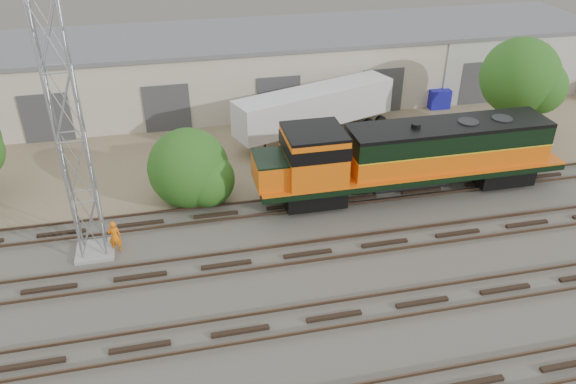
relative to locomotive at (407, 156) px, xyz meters
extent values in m
plane|color=#47423A|center=(-6.84, -6.00, -2.44)|extent=(140.00, 140.00, 0.00)
cube|color=#726047|center=(-6.84, 9.00, -2.43)|extent=(80.00, 16.00, 0.02)
cube|color=#4C3828|center=(-6.84, -12.75, -2.23)|extent=(80.00, 0.08, 0.14)
cube|color=black|center=(-6.84, -9.00, -2.37)|extent=(80.00, 2.40, 0.14)
cube|color=#4C3828|center=(-6.84, -9.75, -2.23)|extent=(80.00, 0.08, 0.14)
cube|color=#4C3828|center=(-6.84, -8.25, -2.23)|extent=(80.00, 0.08, 0.14)
cube|color=black|center=(-6.84, -4.50, -2.37)|extent=(80.00, 2.40, 0.14)
cube|color=#4C3828|center=(-6.84, -5.25, -2.23)|extent=(80.00, 0.08, 0.14)
cube|color=#4C3828|center=(-6.84, -3.75, -2.23)|extent=(80.00, 0.08, 0.14)
cube|color=black|center=(-6.84, 0.00, -2.37)|extent=(80.00, 2.40, 0.14)
cube|color=#4C3828|center=(-6.84, -0.75, -2.23)|extent=(80.00, 0.08, 0.14)
cube|color=#4C3828|center=(-6.84, 0.75, -2.23)|extent=(80.00, 0.08, 0.14)
cube|color=#BFB29F|center=(-6.84, 17.00, 0.06)|extent=(58.00, 10.00, 5.00)
cube|color=#59595B|center=(-6.84, 17.00, 2.71)|extent=(58.40, 10.40, 0.30)
cube|color=#999993|center=(15.16, 11.95, 0.06)|extent=(14.00, 0.10, 5.00)
cube|color=#333335|center=(-20.84, 11.94, -0.74)|extent=(3.20, 0.12, 3.40)
cube|color=#333335|center=(-12.84, 11.94, -0.74)|extent=(3.20, 0.12, 3.40)
cube|color=#333335|center=(-4.84, 11.94, -0.74)|extent=(3.20, 0.12, 3.40)
cube|color=#333335|center=(3.16, 11.94, -0.74)|extent=(3.20, 0.12, 3.40)
cube|color=#333335|center=(11.16, 11.94, -0.74)|extent=(3.20, 0.12, 3.40)
cube|color=black|center=(-5.40, 0.00, -1.64)|extent=(3.33, 2.49, 1.04)
cube|color=black|center=(6.03, 0.00, -1.64)|extent=(3.33, 2.49, 1.04)
cube|color=black|center=(0.31, 0.00, -0.94)|extent=(17.67, 3.12, 0.36)
cylinder|color=black|center=(0.31, 0.00, -1.59)|extent=(4.37, 1.14, 1.14)
cube|color=#D4570A|center=(2.39, 0.00, -0.14)|extent=(11.43, 2.70, 1.25)
cube|color=black|center=(2.39, 0.00, 1.01)|extent=(11.43, 2.70, 1.04)
cube|color=black|center=(2.39, 0.00, 1.63)|extent=(11.43, 2.70, 0.21)
cube|color=#D4570A|center=(-5.40, 0.00, 0.59)|extent=(3.12, 3.12, 2.70)
cube|color=black|center=(-5.40, 0.00, 2.03)|extent=(3.12, 3.12, 0.17)
cube|color=#D4570A|center=(-7.79, 0.00, -0.03)|extent=(1.66, 2.49, 1.46)
cube|color=gray|center=(-16.99, -2.02, -2.34)|extent=(1.82, 1.82, 0.20)
cylinder|color=gray|center=(-17.55, -1.47, 3.84)|extent=(0.09, 0.09, 12.16)
cylinder|color=gray|center=(-16.44, -1.47, 3.84)|extent=(0.09, 0.09, 12.16)
cylinder|color=gray|center=(-17.55, -2.58, 3.84)|extent=(0.09, 0.09, 12.16)
cylinder|color=gray|center=(-16.44, -2.58, 3.84)|extent=(0.09, 0.09, 12.16)
imported|color=orange|center=(-15.97, -2.12, -1.57)|extent=(0.65, 0.45, 1.74)
cube|color=silver|center=(-3.05, 8.48, -0.08)|extent=(11.71, 6.03, 2.41)
cube|color=black|center=(1.24, 9.99, -2.00)|extent=(2.76, 2.81, 0.89)
cube|color=black|center=(-6.97, 6.16, -1.86)|extent=(0.13, 0.13, 1.16)
cube|color=black|center=(-7.56, 7.84, -1.86)|extent=(0.13, 0.13, 1.16)
cube|color=#161699|center=(7.83, 11.99, -1.69)|extent=(1.62, 1.52, 1.50)
cylinder|color=#382619|center=(-12.01, 2.13, -2.24)|extent=(0.31, 0.31, 0.41)
sphere|color=#214E16|center=(-12.01, 2.13, -0.46)|extent=(4.49, 4.49, 4.49)
sphere|color=#214E16|center=(-11.11, 1.46, -0.91)|extent=(3.14, 3.14, 3.14)
cylinder|color=#382619|center=(10.18, 5.71, -1.15)|extent=(0.30, 0.30, 2.58)
sphere|color=#214E16|center=(10.18, 5.71, 1.94)|extent=(5.15, 5.15, 5.15)
sphere|color=#214E16|center=(11.21, 4.93, 1.42)|extent=(3.61, 3.61, 3.61)
camera|label=1|loc=(-12.62, -25.87, 14.18)|focal=35.00mm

